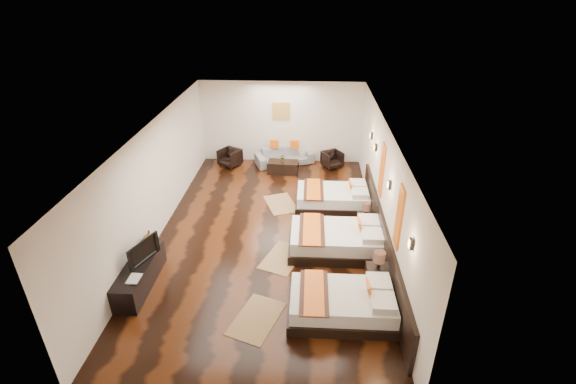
# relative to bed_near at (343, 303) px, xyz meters

# --- Properties ---
(floor) EXTENTS (5.50, 9.50, 0.01)m
(floor) POSITION_rel_bed_near_xyz_m (-1.70, 2.76, -0.27)
(floor) COLOR black
(floor) RESTS_ON ground
(ceiling) EXTENTS (5.50, 9.50, 0.01)m
(ceiling) POSITION_rel_bed_near_xyz_m (-1.70, 2.76, 2.53)
(ceiling) COLOR white
(ceiling) RESTS_ON floor
(back_wall) EXTENTS (5.50, 0.01, 2.80)m
(back_wall) POSITION_rel_bed_near_xyz_m (-1.70, 7.51, 1.13)
(back_wall) COLOR silver
(back_wall) RESTS_ON floor
(left_wall) EXTENTS (0.01, 9.50, 2.80)m
(left_wall) POSITION_rel_bed_near_xyz_m (-4.45, 2.76, 1.13)
(left_wall) COLOR silver
(left_wall) RESTS_ON floor
(right_wall) EXTENTS (0.01, 9.50, 2.80)m
(right_wall) POSITION_rel_bed_near_xyz_m (1.05, 2.76, 1.13)
(right_wall) COLOR silver
(right_wall) RESTS_ON floor
(headboard_panel) EXTENTS (0.08, 6.60, 0.90)m
(headboard_panel) POSITION_rel_bed_near_xyz_m (1.01, 1.96, 0.18)
(headboard_panel) COLOR black
(headboard_panel) RESTS_ON floor
(bed_near) EXTENTS (2.05, 1.29, 0.78)m
(bed_near) POSITION_rel_bed_near_xyz_m (0.00, 0.00, 0.00)
(bed_near) COLOR black
(bed_near) RESTS_ON floor
(bed_mid) EXTENTS (2.24, 1.41, 0.85)m
(bed_mid) POSITION_rel_bed_near_xyz_m (0.00, 2.12, 0.02)
(bed_mid) COLOR black
(bed_mid) RESTS_ON floor
(bed_far) EXTENTS (2.07, 1.30, 0.79)m
(bed_far) POSITION_rel_bed_near_xyz_m (0.00, 4.25, 0.00)
(bed_far) COLOR black
(bed_far) RESTS_ON floor
(nightstand_a) EXTENTS (0.45, 0.45, 0.89)m
(nightstand_a) POSITION_rel_bed_near_xyz_m (0.75, 0.83, 0.04)
(nightstand_a) COLOR black
(nightstand_a) RESTS_ON floor
(nightstand_b) EXTENTS (0.40, 0.40, 0.78)m
(nightstand_b) POSITION_rel_bed_near_xyz_m (0.75, 3.06, 0.01)
(nightstand_b) COLOR black
(nightstand_b) RESTS_ON floor
(jute_mat_near) EXTENTS (1.11, 1.38, 0.01)m
(jute_mat_near) POSITION_rel_bed_near_xyz_m (-1.65, -0.21, -0.26)
(jute_mat_near) COLOR olive
(jute_mat_near) RESTS_ON floor
(jute_mat_mid) EXTENTS (1.14, 1.39, 0.01)m
(jute_mat_mid) POSITION_rel_bed_near_xyz_m (-1.27, 1.74, -0.26)
(jute_mat_mid) COLOR olive
(jute_mat_mid) RESTS_ON floor
(jute_mat_far) EXTENTS (1.12, 1.39, 0.01)m
(jute_mat_far) POSITION_rel_bed_near_xyz_m (-1.50, 4.30, -0.26)
(jute_mat_far) COLOR olive
(jute_mat_far) RESTS_ON floor
(tv_console) EXTENTS (0.50, 1.80, 0.55)m
(tv_console) POSITION_rel_bed_near_xyz_m (-4.20, 0.63, 0.01)
(tv_console) COLOR black
(tv_console) RESTS_ON floor
(tv) EXTENTS (0.42, 0.84, 0.49)m
(tv) POSITION_rel_bed_near_xyz_m (-4.15, 0.78, 0.53)
(tv) COLOR black
(tv) RESTS_ON tv_console
(book) EXTENTS (0.24, 0.32, 0.03)m
(book) POSITION_rel_bed_near_xyz_m (-4.20, 0.14, 0.30)
(book) COLOR black
(book) RESTS_ON tv_console
(figurine) EXTENTS (0.32, 0.32, 0.32)m
(figurine) POSITION_rel_bed_near_xyz_m (-4.20, 1.40, 0.44)
(figurine) COLOR brown
(figurine) RESTS_ON tv_console
(sofa) EXTENTS (2.12, 1.45, 0.58)m
(sofa) POSITION_rel_bed_near_xyz_m (-1.57, 7.21, 0.02)
(sofa) COLOR slate
(sofa) RESTS_ON floor
(armchair_left) EXTENTS (0.89, 0.90, 0.60)m
(armchair_left) POSITION_rel_bed_near_xyz_m (-3.44, 6.94, 0.03)
(armchair_left) COLOR black
(armchair_left) RESTS_ON floor
(armchair_right) EXTENTS (0.83, 0.84, 0.56)m
(armchair_right) POSITION_rel_bed_near_xyz_m (0.08, 7.01, 0.01)
(armchair_right) COLOR black
(armchair_right) RESTS_ON floor
(coffee_table) EXTENTS (1.03, 0.56, 0.40)m
(coffee_table) POSITION_rel_bed_near_xyz_m (-1.57, 6.46, -0.07)
(coffee_table) COLOR black
(coffee_table) RESTS_ON floor
(table_plant) EXTENTS (0.24, 0.22, 0.24)m
(table_plant) POSITION_rel_bed_near_xyz_m (-1.58, 6.48, 0.25)
(table_plant) COLOR #326421
(table_plant) RESTS_ON coffee_table
(orange_panel_a) EXTENTS (0.04, 0.40, 1.30)m
(orange_panel_a) POSITION_rel_bed_near_xyz_m (1.03, 0.86, 1.43)
(orange_panel_a) COLOR #D86014
(orange_panel_a) RESTS_ON right_wall
(orange_panel_b) EXTENTS (0.04, 0.40, 1.30)m
(orange_panel_b) POSITION_rel_bed_near_xyz_m (1.03, 3.06, 1.43)
(orange_panel_b) COLOR #D86014
(orange_panel_b) RESTS_ON right_wall
(sconce_near) EXTENTS (0.07, 0.12, 0.18)m
(sconce_near) POSITION_rel_bed_near_xyz_m (1.01, -0.24, 1.58)
(sconce_near) COLOR black
(sconce_near) RESTS_ON right_wall
(sconce_mid) EXTENTS (0.07, 0.12, 0.18)m
(sconce_mid) POSITION_rel_bed_near_xyz_m (1.01, 1.96, 1.58)
(sconce_mid) COLOR black
(sconce_mid) RESTS_ON right_wall
(sconce_far) EXTENTS (0.07, 0.12, 0.18)m
(sconce_far) POSITION_rel_bed_near_xyz_m (1.01, 4.16, 1.58)
(sconce_far) COLOR black
(sconce_far) RESTS_ON right_wall
(sconce_lounge) EXTENTS (0.07, 0.12, 0.18)m
(sconce_lounge) POSITION_rel_bed_near_xyz_m (1.01, 5.06, 1.58)
(sconce_lounge) COLOR black
(sconce_lounge) RESTS_ON right_wall
(gold_artwork) EXTENTS (0.60, 0.04, 0.60)m
(gold_artwork) POSITION_rel_bed_near_xyz_m (-1.70, 7.49, 1.53)
(gold_artwork) COLOR #AD873F
(gold_artwork) RESTS_ON back_wall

